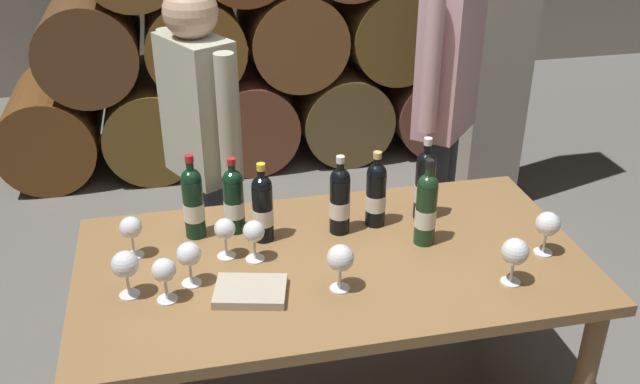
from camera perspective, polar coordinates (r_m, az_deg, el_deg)
The scene contains 21 objects.
barrel_stack at distance 4.76m, azimuth -6.26°, elevation 11.67°, with size 3.12×0.90×1.69m.
dining_table at distance 2.45m, azimuth 1.00°, elevation -7.15°, with size 1.70×0.90×0.76m.
wine_bottle_0 at distance 2.51m, azimuth -6.95°, elevation -0.64°, with size 0.07×0.07×0.29m.
wine_bottle_1 at distance 2.48m, azimuth 1.61°, elevation -0.62°, with size 0.07×0.07×0.30m.
wine_bottle_2 at distance 2.49m, azimuth -10.15°, elevation -0.79°, with size 0.07×0.07×0.31m.
wine_bottle_3 at distance 2.54m, azimuth 4.52°, elevation -0.12°, with size 0.07×0.07×0.29m.
wine_bottle_4 at distance 2.45m, azimuth -4.64°, elevation -1.22°, with size 0.07×0.07×0.29m.
wine_bottle_5 at distance 2.44m, azimuth 8.53°, elevation -1.28°, with size 0.07×0.07×0.32m.
wine_bottle_6 at distance 2.60m, azimuth 8.42°, elevation 0.62°, with size 0.07×0.07×0.32m.
wine_glass_0 at distance 2.37m, azimuth -7.66°, elevation -3.07°, with size 0.07×0.07×0.15m.
wine_glass_1 at distance 2.19m, azimuth 1.65°, elevation -5.41°, with size 0.09×0.09×0.16m.
wine_glass_2 at distance 2.49m, azimuth 17.83°, elevation -2.54°, with size 0.08×0.08×0.16m.
wine_glass_3 at distance 2.24m, azimuth -15.39°, elevation -5.72°, with size 0.08×0.08×0.16m.
wine_glass_4 at distance 2.34m, azimuth -5.34°, elevation -3.28°, with size 0.07×0.07×0.15m.
wine_glass_5 at distance 2.25m, azimuth -10.49°, elevation -5.03°, with size 0.08×0.08×0.15m.
wine_glass_6 at distance 2.30m, azimuth 15.40°, elevation -4.73°, with size 0.09×0.09×0.16m.
wine_glass_7 at distance 2.43m, azimuth -14.95°, elevation -2.89°, with size 0.08×0.08×0.15m.
wine_glass_8 at distance 2.19m, azimuth -12.43°, elevation -6.27°, with size 0.07×0.07×0.15m.
tasting_notebook at distance 2.23m, azimuth -5.61°, elevation -7.95°, with size 0.22×0.16×0.03m, color #B2A893.
sommelier_presenting at distance 3.10m, azimuth 10.16°, elevation 8.09°, with size 0.36×0.39×1.72m.
taster_seated_left at distance 2.91m, azimuth -9.53°, elevation 4.17°, with size 0.31×0.45×1.54m.
Camera 1 is at (-0.47, -1.95, 2.08)m, focal length 39.81 mm.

